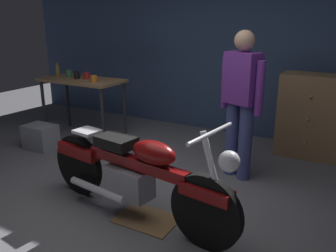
% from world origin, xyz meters
% --- Properties ---
extents(ground_plane, '(12.00, 12.00, 0.00)m').
position_xyz_m(ground_plane, '(0.00, 0.00, 0.00)').
color(ground_plane, slate).
extents(back_wall, '(8.00, 0.12, 3.10)m').
position_xyz_m(back_wall, '(0.00, 2.80, 1.55)').
color(back_wall, '#384C70').
rests_on(back_wall, ground_plane).
extents(workbench, '(1.30, 0.64, 0.90)m').
position_xyz_m(workbench, '(-1.90, 1.47, 0.79)').
color(workbench, '#99724C').
rests_on(workbench, ground_plane).
extents(motorcycle, '(2.18, 0.63, 1.00)m').
position_xyz_m(motorcycle, '(0.16, -0.13, 0.45)').
color(motorcycle, black).
rests_on(motorcycle, ground_plane).
extents(person_standing, '(0.54, 0.35, 1.67)m').
position_xyz_m(person_standing, '(0.69, 1.20, 0.93)').
color(person_standing, '#454F93').
rests_on(person_standing, ground_plane).
extents(wooden_dresser, '(0.80, 0.47, 1.10)m').
position_xyz_m(wooden_dresser, '(1.30, 2.30, 0.55)').
color(wooden_dresser, '#99724C').
rests_on(wooden_dresser, ground_plane).
extents(drip_tray, '(0.56, 0.40, 0.01)m').
position_xyz_m(drip_tray, '(0.29, -0.13, 0.01)').
color(drip_tray, olive).
rests_on(drip_tray, ground_plane).
extents(storage_bin, '(0.44, 0.32, 0.34)m').
position_xyz_m(storage_bin, '(-2.05, 0.72, 0.17)').
color(storage_bin, gray).
rests_on(storage_bin, ground_plane).
extents(mug_black_matte, '(0.12, 0.08, 0.11)m').
position_xyz_m(mug_black_matte, '(-1.96, 1.44, 0.96)').
color(mug_black_matte, black).
rests_on(mug_black_matte, workbench).
extents(mug_red_diner, '(0.12, 0.09, 0.10)m').
position_xyz_m(mug_red_diner, '(-1.83, 1.50, 0.95)').
color(mug_red_diner, red).
rests_on(mug_red_diner, workbench).
extents(mug_orange_travel, '(0.12, 0.09, 0.09)m').
position_xyz_m(mug_orange_travel, '(-1.55, 1.36, 0.95)').
color(mug_orange_travel, orange).
rests_on(mug_orange_travel, workbench).
extents(mug_green_speckled, '(0.12, 0.09, 0.11)m').
position_xyz_m(mug_green_speckled, '(-2.17, 1.49, 0.96)').
color(mug_green_speckled, '#3D7F4C').
rests_on(mug_green_speckled, workbench).
extents(bottle, '(0.06, 0.06, 0.24)m').
position_xyz_m(bottle, '(-2.38, 1.46, 1.00)').
color(bottle, olive).
rests_on(bottle, workbench).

